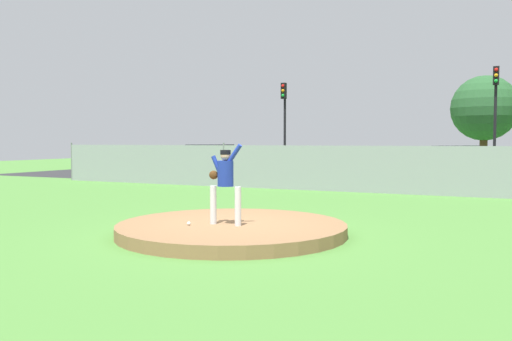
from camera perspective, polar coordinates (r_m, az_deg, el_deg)
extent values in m
plane|color=#4C8438|center=(16.35, 7.34, -3.59)|extent=(80.00, 80.00, 0.00)
cube|color=#2B2B2D|center=(24.53, 13.53, -1.39)|extent=(44.00, 7.00, 0.01)
cylinder|color=olive|center=(10.84, -2.64, -6.37)|extent=(4.71, 4.71, 0.24)
cylinder|color=silver|center=(10.68, -4.68, -3.76)|extent=(0.13, 0.13, 0.78)
cylinder|color=silver|center=(10.41, -1.98, -3.92)|extent=(0.13, 0.13, 0.78)
cylinder|color=navy|center=(10.48, -3.36, -0.33)|extent=(0.32, 0.32, 0.51)
cylinder|color=navy|center=(10.38, -2.49, 1.64)|extent=(0.38, 0.10, 0.47)
cylinder|color=navy|center=(10.56, -4.22, 0.40)|extent=(0.28, 0.09, 0.46)
ellipsoid|color=#4C2D14|center=(10.68, -4.64, -0.49)|extent=(0.20, 0.12, 0.18)
sphere|color=tan|center=(10.47, -3.36, 1.62)|extent=(0.20, 0.20, 0.20)
cylinder|color=black|center=(10.47, -3.37, 2.01)|extent=(0.21, 0.21, 0.09)
sphere|color=white|center=(10.61, -7.34, -5.74)|extent=(0.07, 0.07, 0.07)
cube|color=gray|center=(20.10, 10.91, 0.16)|extent=(28.66, 0.03, 1.76)
cylinder|color=slate|center=(27.45, -19.43, 0.93)|extent=(0.07, 0.07, 1.86)
cylinder|color=slate|center=(22.24, -3.54, 0.62)|extent=(0.07, 0.07, 1.86)
cube|color=maroon|center=(23.75, 20.96, -0.02)|extent=(1.97, 4.81, 0.72)
cube|color=black|center=(23.73, 20.99, 1.70)|extent=(1.73, 2.68, 0.70)
cylinder|color=black|center=(25.23, 21.36, -0.68)|extent=(1.84, 0.72, 0.64)
cylinder|color=black|center=(22.32, 20.47, -1.13)|extent=(1.84, 0.72, 0.64)
cube|color=#161E4C|center=(27.38, -4.99, 0.63)|extent=(1.81, 4.04, 0.78)
cube|color=black|center=(27.36, -5.00, 2.14)|extent=(1.66, 2.22, 0.67)
cylinder|color=black|center=(28.48, -3.70, -0.05)|extent=(1.85, 0.65, 0.64)
cylinder|color=black|center=(26.34, -6.37, -0.33)|extent=(1.85, 0.65, 0.64)
cone|color=orange|center=(24.80, -1.12, -0.61)|extent=(0.32, 0.32, 0.55)
cube|color=black|center=(24.82, -1.12, -1.21)|extent=(0.40, 0.40, 0.03)
cylinder|color=black|center=(30.23, 3.16, 4.51)|extent=(0.14, 0.14, 5.26)
cube|color=black|center=(30.19, 3.04, 8.66)|extent=(0.28, 0.24, 0.90)
sphere|color=red|center=(30.11, 2.95, 9.19)|extent=(0.18, 0.18, 0.18)
sphere|color=orange|center=(30.08, 2.95, 8.68)|extent=(0.18, 0.18, 0.18)
sphere|color=green|center=(30.06, 2.95, 8.17)|extent=(0.18, 0.18, 0.18)
cylinder|color=black|center=(28.52, 24.59, 4.65)|extent=(0.14, 0.14, 5.59)
cube|color=black|center=(28.51, 24.69, 9.38)|extent=(0.28, 0.24, 0.90)
sphere|color=red|center=(28.42, 24.70, 9.95)|extent=(0.18, 0.18, 0.18)
sphere|color=orange|center=(28.39, 24.69, 9.41)|extent=(0.18, 0.18, 0.18)
sphere|color=green|center=(28.36, 24.68, 8.86)|extent=(0.18, 0.18, 0.18)
cylinder|color=#4C331E|center=(32.06, 23.52, 1.73)|extent=(0.42, 0.42, 2.52)
sphere|color=#27572C|center=(32.11, 23.62, 6.25)|extent=(3.64, 3.64, 3.64)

